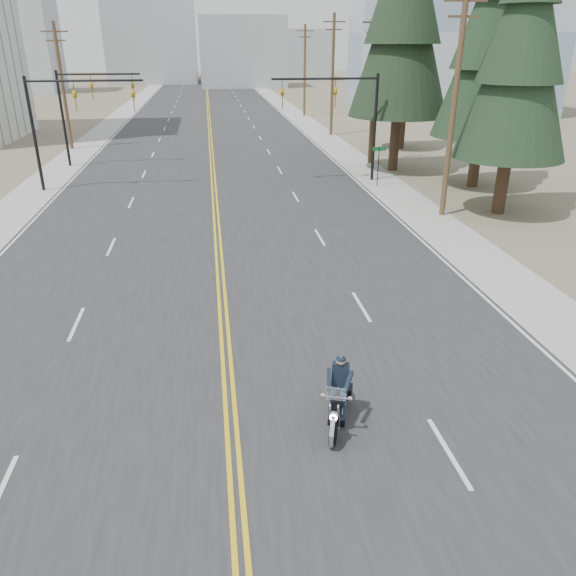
% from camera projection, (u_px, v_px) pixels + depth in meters
% --- Properties ---
extents(road, '(20.00, 200.00, 0.01)m').
position_uv_depth(road, '(209.00, 117.00, 72.40)').
color(road, '#303033').
rests_on(road, ground).
extents(sidewalk_left, '(3.00, 200.00, 0.01)m').
position_uv_depth(sidewalk_left, '(117.00, 119.00, 70.96)').
color(sidewalk_left, '#A5A5A0').
rests_on(sidewalk_left, ground).
extents(sidewalk_right, '(3.00, 200.00, 0.01)m').
position_uv_depth(sidewalk_right, '(297.00, 116.00, 73.85)').
color(sidewalk_right, '#A5A5A0').
rests_on(sidewalk_right, ground).
extents(traffic_mast_left, '(7.10, 0.26, 7.00)m').
position_uv_depth(traffic_mast_left, '(64.00, 111.00, 34.82)').
color(traffic_mast_left, black).
rests_on(traffic_mast_left, ground).
extents(traffic_mast_right, '(7.10, 0.26, 7.00)m').
position_uv_depth(traffic_mast_right, '(346.00, 107.00, 37.08)').
color(traffic_mast_right, black).
rests_on(traffic_mast_right, ground).
extents(traffic_mast_far, '(6.10, 0.26, 7.00)m').
position_uv_depth(traffic_mast_far, '(84.00, 100.00, 42.06)').
color(traffic_mast_far, black).
rests_on(traffic_mast_far, ground).
extents(street_sign, '(0.90, 0.06, 2.62)m').
position_uv_depth(street_sign, '(379.00, 160.00, 36.75)').
color(street_sign, black).
rests_on(street_sign, ground).
extents(utility_pole_b, '(2.20, 0.30, 11.50)m').
position_uv_depth(utility_pole_b, '(454.00, 103.00, 28.93)').
color(utility_pole_b, brown).
rests_on(utility_pole_b, ground).
extents(utility_pole_c, '(2.20, 0.30, 11.00)m').
position_uv_depth(utility_pole_c, '(374.00, 87.00, 42.64)').
color(utility_pole_c, brown).
rests_on(utility_pole_c, ground).
extents(utility_pole_d, '(2.20, 0.30, 11.50)m').
position_uv_depth(utility_pole_d, '(333.00, 74.00, 56.15)').
color(utility_pole_d, brown).
rests_on(utility_pole_d, ground).
extents(utility_pole_e, '(2.20, 0.30, 11.00)m').
position_uv_depth(utility_pole_e, '(305.00, 69.00, 71.68)').
color(utility_pole_e, brown).
rests_on(utility_pole_e, ground).
extents(utility_pole_left, '(2.20, 0.30, 10.50)m').
position_uv_depth(utility_pole_left, '(62.00, 85.00, 48.68)').
color(utility_pole_left, brown).
rests_on(utility_pole_left, ground).
extents(glass_building, '(24.00, 16.00, 20.00)m').
position_uv_depth(glass_building, '(454.00, 33.00, 72.42)').
color(glass_building, '#9EB5CC').
rests_on(glass_building, ground).
extents(haze_bldg_a, '(14.00, 12.00, 22.00)m').
position_uv_depth(haze_bldg_a, '(14.00, 30.00, 104.42)').
color(haze_bldg_a, '#B7BCC6').
rests_on(haze_bldg_a, ground).
extents(haze_bldg_b, '(18.00, 14.00, 14.00)m').
position_uv_depth(haze_bldg_b, '(242.00, 52.00, 120.51)').
color(haze_bldg_b, '#ADB2B7').
rests_on(haze_bldg_b, ground).
extents(haze_bldg_c, '(16.00, 12.00, 18.00)m').
position_uv_depth(haze_bldg_c, '(409.00, 42.00, 110.12)').
color(haze_bldg_c, '#B7BCC6').
rests_on(haze_bldg_c, ground).
extents(haze_bldg_d, '(20.00, 15.00, 26.00)m').
position_uv_depth(haze_bldg_d, '(150.00, 23.00, 129.19)').
color(haze_bldg_d, '#ADB2B7').
rests_on(haze_bldg_d, ground).
extents(haze_bldg_e, '(14.00, 14.00, 12.00)m').
position_uv_depth(haze_bldg_e, '(302.00, 55.00, 145.73)').
color(haze_bldg_e, '#B7BCC6').
rests_on(haze_bldg_e, ground).
extents(motorcyclist, '(1.68, 2.47, 1.78)m').
position_uv_depth(motorcyclist, '(338.00, 394.00, 13.84)').
color(motorcyclist, black).
rests_on(motorcyclist, ground).
extents(conifer_near, '(5.87, 5.87, 15.55)m').
position_uv_depth(conifer_near, '(524.00, 41.00, 28.15)').
color(conifer_near, '#382619').
rests_on(conifer_near, ground).
extents(conifer_mid, '(6.19, 6.19, 16.50)m').
position_uv_depth(conifer_mid, '(492.00, 31.00, 33.79)').
color(conifer_mid, '#382619').
rests_on(conifer_mid, ground).
extents(conifer_tall, '(7.08, 7.08, 19.66)m').
position_uv_depth(conifer_tall, '(405.00, 3.00, 37.94)').
color(conifer_tall, '#382619').
rests_on(conifer_tall, ground).
extents(conifer_far, '(5.69, 5.69, 15.23)m').
position_uv_depth(conifer_far, '(408.00, 44.00, 47.71)').
color(conifer_far, '#382619').
rests_on(conifer_far, ground).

